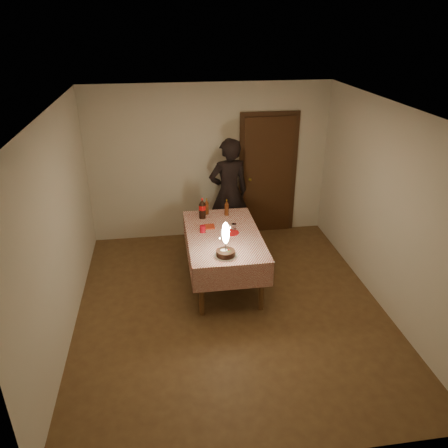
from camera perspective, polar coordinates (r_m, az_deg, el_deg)
The scene contains 12 objects.
ground at distance 5.93m, azimuth 0.88°, elevation -10.86°, with size 4.00×4.50×0.01m, color brown.
room_shell at distance 5.20m, azimuth 1.24°, elevation 4.53°, with size 4.04×4.54×2.62m.
dining_table at distance 6.12m, azimuth -0.07°, elevation -2.18°, with size 1.02×1.72×0.77m.
birthday_cake at distance 5.47m, azimuth 0.22°, elevation -2.92°, with size 0.29×0.29×0.47m.
red_plate at distance 6.10m, azimuth 0.94°, elevation -1.14°, with size 0.22×0.22×0.01m, color #BC0D0F.
red_cup at distance 6.11m, azimuth -2.80°, elevation -0.65°, with size 0.08×0.08×0.10m, color #B80C1B.
clear_cup at distance 6.18m, azimuth 1.30°, elevation -0.36°, with size 0.07×0.07×0.09m, color silver.
napkin_stack at distance 6.27m, azimuth -1.94°, elevation -0.35°, with size 0.15×0.15×0.02m, color #A52A12.
cola_bottle at distance 6.51m, azimuth -2.86°, elevation 2.03°, with size 0.10×0.10×0.32m.
amber_bottle_left at distance 6.65m, azimuth -2.29°, elevation 2.26°, with size 0.06×0.06×0.25m.
amber_bottle_right at distance 6.60m, azimuth 0.34°, elevation 2.11°, with size 0.06×0.06×0.25m.
photographer at distance 7.13m, azimuth 0.62°, elevation 4.12°, with size 0.73×0.54×1.82m.
Camera 1 is at (-0.79, -4.70, 3.52)m, focal length 35.00 mm.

